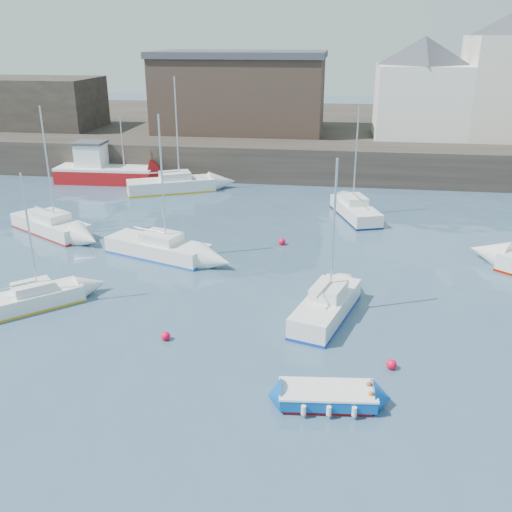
# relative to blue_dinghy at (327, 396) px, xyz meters

# --- Properties ---
(water) EXTENTS (220.00, 220.00, 0.00)m
(water) POSITION_rel_blue_dinghy_xyz_m (-3.88, -2.24, -0.35)
(water) COLOR #2D4760
(water) RESTS_ON ground
(quay_wall) EXTENTS (90.00, 5.00, 3.00)m
(quay_wall) POSITION_rel_blue_dinghy_xyz_m (-3.88, 32.76, 1.15)
(quay_wall) COLOR #28231E
(quay_wall) RESTS_ON ground
(land_strip) EXTENTS (90.00, 32.00, 2.80)m
(land_strip) POSITION_rel_blue_dinghy_xyz_m (-3.88, 50.76, 1.05)
(land_strip) COLOR #28231E
(land_strip) RESTS_ON ground
(bldg_east_d) EXTENTS (11.14, 11.14, 8.95)m
(bldg_east_d) POSITION_rel_blue_dinghy_xyz_m (7.12, 39.26, 7.01)
(bldg_east_d) COLOR white
(bldg_east_d) RESTS_ON land_strip
(warehouse) EXTENTS (16.40, 10.40, 7.60)m
(warehouse) POSITION_rel_blue_dinghy_xyz_m (-9.88, 40.76, 6.27)
(warehouse) COLOR #3D2D26
(warehouse) RESTS_ON land_strip
(bldg_west) EXTENTS (14.00, 8.00, 5.00)m
(bldg_west) POSITION_rel_blue_dinghy_xyz_m (-31.88, 39.76, 4.95)
(bldg_west) COLOR #353028
(bldg_west) RESTS_ON land_strip
(blue_dinghy) EXTENTS (3.42, 1.91, 0.63)m
(blue_dinghy) POSITION_rel_blue_dinghy_xyz_m (0.00, 0.00, 0.00)
(blue_dinghy) COLOR maroon
(blue_dinghy) RESTS_ON ground
(fishing_boat) EXTENTS (8.44, 3.39, 5.53)m
(fishing_boat) POSITION_rel_blue_dinghy_xyz_m (-19.92, 29.25, 0.72)
(fishing_boat) COLOR maroon
(fishing_boat) RESTS_ON ground
(sailboat_a) EXTENTS (4.61, 4.46, 6.33)m
(sailboat_a) POSITION_rel_blue_dinghy_xyz_m (-13.85, 5.47, 0.10)
(sailboat_a) COLOR white
(sailboat_a) RESTS_ON ground
(sailboat_b) EXTENTS (6.53, 4.01, 8.01)m
(sailboat_b) POSITION_rel_blue_dinghy_xyz_m (-9.96, 12.76, 0.17)
(sailboat_b) COLOR white
(sailboat_b) RESTS_ON ground
(sailboat_c) EXTENTS (3.21, 5.67, 7.11)m
(sailboat_c) POSITION_rel_blue_dinghy_xyz_m (-0.23, 6.54, 0.19)
(sailboat_c) COLOR white
(sailboat_c) RESTS_ON ground
(sailboat_e) EXTENTS (6.34, 4.90, 7.98)m
(sailboat_e) POSITION_rel_blue_dinghy_xyz_m (-18.00, 15.77, 0.17)
(sailboat_e) COLOR white
(sailboat_e) RESTS_ON ground
(sailboat_f) EXTENTS (3.61, 6.07, 7.52)m
(sailboat_f) POSITION_rel_blue_dinghy_xyz_m (1.30, 21.95, 0.18)
(sailboat_f) COLOR white
(sailboat_f) RESTS_ON ground
(sailboat_h) EXTENTS (7.21, 4.93, 8.91)m
(sailboat_h) POSITION_rel_blue_dinghy_xyz_m (-13.22, 26.78, 0.23)
(sailboat_h) COLOR white
(sailboat_h) RESTS_ON ground
(buoy_near) EXTENTS (0.39, 0.39, 0.39)m
(buoy_near) POSITION_rel_blue_dinghy_xyz_m (-6.76, 3.51, -0.35)
(buoy_near) COLOR #F4062F
(buoy_near) RESTS_ON ground
(buoy_mid) EXTENTS (0.40, 0.40, 0.40)m
(buoy_mid) POSITION_rel_blue_dinghy_xyz_m (2.36, 2.62, -0.35)
(buoy_mid) COLOR #F4062F
(buoy_mid) RESTS_ON ground
(buoy_far) EXTENTS (0.42, 0.42, 0.42)m
(buoy_far) POSITION_rel_blue_dinghy_xyz_m (-3.15, 15.68, -0.35)
(buoy_far) COLOR #F4062F
(buoy_far) RESTS_ON ground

